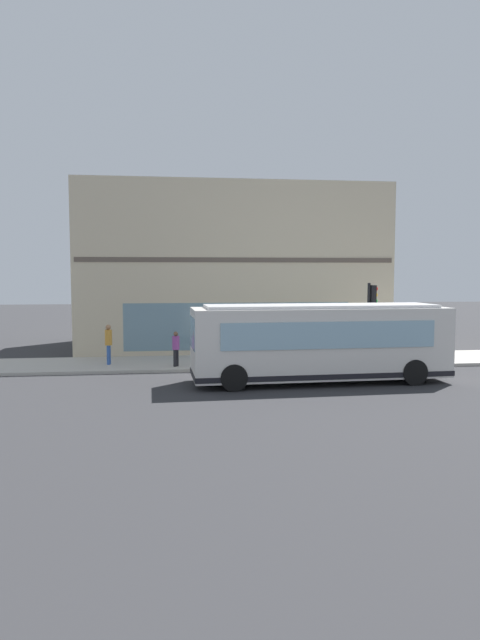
{
  "coord_description": "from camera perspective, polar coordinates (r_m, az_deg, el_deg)",
  "views": [
    {
      "loc": [
        -21.52,
        3.45,
        4.26
      ],
      "look_at": [
        2.09,
        0.5,
        2.31
      ],
      "focal_mm": 31.51,
      "sensor_mm": 36.0,
      "label": 1
    }
  ],
  "objects": [
    {
      "name": "pedestrian_near_hydrant",
      "position": [
        27.36,
        14.64,
        -2.19
      ],
      "size": [
        0.32,
        0.32,
        1.58
      ],
      "color": "#99994C",
      "rests_on": "sidewalk_curb"
    },
    {
      "name": "city_bus_nearside",
      "position": [
        22.25,
        8.09,
        -2.34
      ],
      "size": [
        2.9,
        10.12,
        3.07
      ],
      "color": "silver",
      "rests_on": "ground"
    },
    {
      "name": "sidewalk_curb",
      "position": [
        26.77,
        0.37,
        -4.3
      ],
      "size": [
        4.18,
        40.0,
        0.15
      ],
      "primitive_type": "cube",
      "color": "#B2ADA3",
      "rests_on": "ground"
    },
    {
      "name": "building_corner",
      "position": [
        33.2,
        -1.17,
        5.13
      ],
      "size": [
        9.51,
        16.51,
        9.03
      ],
      "color": "beige",
      "rests_on": "ground"
    },
    {
      "name": "newspaper_vending_box",
      "position": [
        27.28,
        0.64,
        -3.01
      ],
      "size": [
        0.44,
        0.43,
        0.9
      ],
      "color": "#BF3F19",
      "rests_on": "sidewalk_curb"
    },
    {
      "name": "ground",
      "position": [
        22.21,
        1.95,
        -6.36
      ],
      "size": [
        120.0,
        120.0,
        0.0
      ],
      "primitive_type": "plane",
      "color": "#2D2D30"
    },
    {
      "name": "fire_hydrant",
      "position": [
        26.86,
        7.07,
        -3.36
      ],
      "size": [
        0.35,
        0.35,
        0.74
      ],
      "color": "gold",
      "rests_on": "sidewalk_curb"
    },
    {
      "name": "pedestrian_near_building_entrance",
      "position": [
        25.13,
        -6.53,
        -2.7
      ],
      "size": [
        0.32,
        0.32,
        1.56
      ],
      "color": "black",
      "rests_on": "sidewalk_curb"
    },
    {
      "name": "traffic_light_near_corner",
      "position": [
        26.48,
        13.19,
        1.26
      ],
      "size": [
        0.32,
        0.49,
        3.7
      ],
      "color": "black",
      "rests_on": "sidewalk_curb"
    },
    {
      "name": "pedestrian_by_light_pole",
      "position": [
        28.17,
        9.96,
        -1.77
      ],
      "size": [
        0.32,
        0.32,
        1.69
      ],
      "color": "#99994C",
      "rests_on": "sidewalk_curb"
    },
    {
      "name": "pedestrian_walking_along_curb",
      "position": [
        26.18,
        -13.21,
        -2.12
      ],
      "size": [
        0.32,
        0.32,
        1.82
      ],
      "color": "#3359A5",
      "rests_on": "sidewalk_curb"
    }
  ]
}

